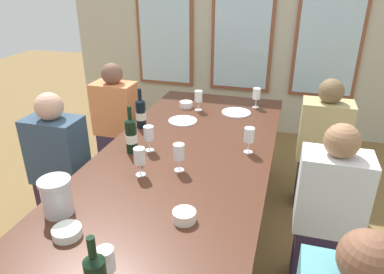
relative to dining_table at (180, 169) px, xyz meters
The scene contains 22 objects.
ground_plane 0.68m from the dining_table, ahead, with size 12.00×12.00×0.00m, color brown.
back_wall_with_windows 2.51m from the dining_table, 90.00° to the left, with size 4.31×0.10×2.90m.
dining_table is the anchor object (origin of this frame).
white_plate_0 0.67m from the dining_table, 106.05° to the left, with size 0.23×0.23×0.01m, color white.
white_plate_1 0.97m from the dining_table, 78.32° to the left, with size 0.25×0.25×0.01m, color white.
metal_pitcher 0.80m from the dining_table, 121.45° to the right, with size 0.16×0.16×0.19m.
wine_bottle_1 0.39m from the dining_table, behind, with size 0.08×0.08×0.32m.
wine_bottle_2 0.66m from the dining_table, 135.72° to the left, with size 0.08×0.08×0.31m.
tasting_bowl_0 0.86m from the dining_table, 108.68° to the right, with size 0.13×0.13×0.04m, color white.
tasting_bowl_1 1.00m from the dining_table, 104.84° to the left, with size 0.11×0.11×0.05m, color white.
tasting_bowl_2 0.60m from the dining_table, 70.29° to the right, with size 0.11×0.11×0.05m, color white.
wine_glass_0 0.33m from the dining_table, 127.76° to the right, with size 0.07×0.07×0.17m.
wine_glass_2 0.50m from the dining_table, 32.01° to the left, with size 0.07×0.07×0.17m.
wine_glass_3 0.31m from the dining_table, 159.86° to the left, with size 0.07×0.07×0.17m.
wine_glass_4 0.95m from the dining_table, 98.11° to the left, with size 0.07×0.07×0.17m.
wine_glass_5 1.20m from the dining_table, 73.53° to the left, with size 0.07×0.07×0.17m.
wine_glass_6 1.03m from the dining_table, 87.69° to the right, with size 0.07×0.07×0.17m.
wine_glass_7 0.21m from the dining_table, 75.39° to the right, with size 0.07×0.07×0.17m.
seated_person_2 0.93m from the dining_table, behind, with size 0.38×0.24×1.11m.
seated_person_3 0.93m from the dining_table, ahead, with size 0.38×0.24×1.11m.
seated_person_4 1.28m from the dining_table, 135.92° to the left, with size 0.38×0.24×1.11m.
seated_person_5 1.28m from the dining_table, 43.93° to the left, with size 0.38×0.24×1.11m.
Camera 1 is at (0.62, -1.89, 1.82)m, focal length 33.42 mm.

